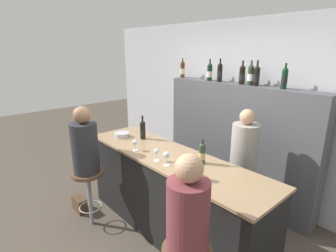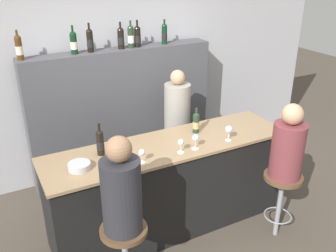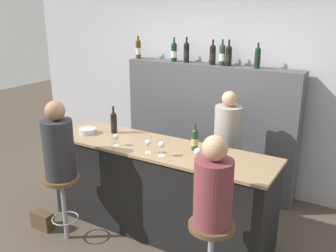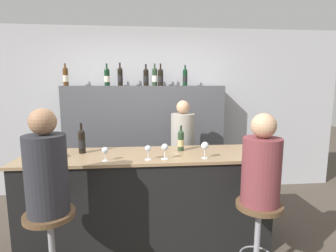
# 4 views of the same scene
# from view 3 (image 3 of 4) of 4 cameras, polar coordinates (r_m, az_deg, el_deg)

# --- Properties ---
(ground_plane) EXTENTS (16.00, 16.00, 0.00)m
(ground_plane) POSITION_cam_3_polar(r_m,az_deg,el_deg) (4.23, -3.89, -17.37)
(ground_plane) COLOR #4C4238
(wall_back) EXTENTS (6.40, 0.05, 2.60)m
(wall_back) POSITION_cam_3_polar(r_m,az_deg,el_deg) (5.20, 7.37, 5.11)
(wall_back) COLOR #B2B2B7
(wall_back) RESTS_ON ground_plane
(bar_counter) EXTENTS (2.56, 0.69, 1.01)m
(bar_counter) POSITION_cam_3_polar(r_m,az_deg,el_deg) (4.20, -1.50, -9.53)
(bar_counter) COLOR black
(bar_counter) RESTS_ON ground_plane
(back_bar_cabinet) EXTENTS (2.39, 0.28, 1.71)m
(back_bar_cabinet) POSITION_cam_3_polar(r_m,az_deg,el_deg) (5.12, 6.16, -0.21)
(back_bar_cabinet) COLOR #4C4C51
(back_bar_cabinet) RESTS_ON ground_plane
(wine_bottle_counter_0) EXTENTS (0.07, 0.07, 0.32)m
(wine_bottle_counter_0) POSITION_cam_3_polar(r_m,az_deg,el_deg) (4.41, -8.26, 0.56)
(wine_bottle_counter_0) COLOR black
(wine_bottle_counter_0) RESTS_ON bar_counter
(wine_bottle_counter_1) EXTENTS (0.07, 0.07, 0.28)m
(wine_bottle_counter_1) POSITION_cam_3_polar(r_m,az_deg,el_deg) (3.87, 4.11, -2.01)
(wine_bottle_counter_1) COLOR #233823
(wine_bottle_counter_1) RESTS_ON bar_counter
(wine_bottle_backbar_0) EXTENTS (0.08, 0.08, 0.32)m
(wine_bottle_backbar_0) POSITION_cam_3_polar(r_m,az_deg,el_deg) (5.46, -4.55, 11.65)
(wine_bottle_backbar_0) COLOR #4C2D14
(wine_bottle_backbar_0) RESTS_ON back_bar_cabinet
(wine_bottle_backbar_1) EXTENTS (0.08, 0.08, 0.32)m
(wine_bottle_backbar_1) POSITION_cam_3_polar(r_m,az_deg,el_deg) (5.15, 0.93, 11.26)
(wine_bottle_backbar_1) COLOR black
(wine_bottle_backbar_1) RESTS_ON back_bar_cabinet
(wine_bottle_backbar_2) EXTENTS (0.08, 0.08, 0.33)m
(wine_bottle_backbar_2) POSITION_cam_3_polar(r_m,az_deg,el_deg) (5.05, 2.84, 11.20)
(wine_bottle_backbar_2) COLOR black
(wine_bottle_backbar_2) RESTS_ON back_bar_cabinet
(wine_bottle_backbar_3) EXTENTS (0.08, 0.08, 0.32)m
(wine_bottle_backbar_3) POSITION_cam_3_polar(r_m,az_deg,el_deg) (4.89, 6.82, 10.78)
(wine_bottle_backbar_3) COLOR black
(wine_bottle_backbar_3) RESTS_ON back_bar_cabinet
(wine_bottle_backbar_4) EXTENTS (0.08, 0.08, 0.32)m
(wine_bottle_backbar_4) POSITION_cam_3_polar(r_m,az_deg,el_deg) (4.84, 8.26, 10.73)
(wine_bottle_backbar_4) COLOR #233823
(wine_bottle_backbar_4) RESTS_ON back_bar_cabinet
(wine_bottle_backbar_5) EXTENTS (0.08, 0.08, 0.32)m
(wine_bottle_backbar_5) POSITION_cam_3_polar(r_m,az_deg,el_deg) (4.81, 9.22, 10.56)
(wine_bottle_backbar_5) COLOR black
(wine_bottle_backbar_5) RESTS_ON back_bar_cabinet
(wine_bottle_backbar_6) EXTENTS (0.07, 0.07, 0.31)m
(wine_bottle_backbar_6) POSITION_cam_3_polar(r_m,az_deg,el_deg) (4.69, 13.49, 10.12)
(wine_bottle_backbar_6) COLOR black
(wine_bottle_backbar_6) RESTS_ON back_bar_cabinet
(wine_glass_0) EXTENTS (0.06, 0.06, 0.13)m
(wine_glass_0) POSITION_cam_3_polar(r_m,az_deg,el_deg) (4.01, -7.91, -1.69)
(wine_glass_0) COLOR silver
(wine_glass_0) RESTS_ON bar_counter
(wine_glass_1) EXTENTS (0.07, 0.07, 0.14)m
(wine_glass_1) POSITION_cam_3_polar(r_m,az_deg,el_deg) (3.78, -3.06, -2.69)
(wine_glass_1) COLOR silver
(wine_glass_1) RESTS_ON bar_counter
(wine_glass_2) EXTENTS (0.07, 0.07, 0.15)m
(wine_glass_2) POSITION_cam_3_polar(r_m,az_deg,el_deg) (3.70, -0.96, -2.98)
(wine_glass_2) COLOR silver
(wine_glass_2) RESTS_ON bar_counter
(wine_glass_3) EXTENTS (0.08, 0.08, 0.16)m
(wine_glass_3) POSITION_cam_3_polar(r_m,az_deg,el_deg) (3.52, 4.56, -4.02)
(wine_glass_3) COLOR silver
(wine_glass_3) RESTS_ON bar_counter
(metal_bowl) EXTENTS (0.20, 0.20, 0.06)m
(metal_bowl) POSITION_cam_3_polar(r_m,az_deg,el_deg) (4.48, -12.14, -0.73)
(metal_bowl) COLOR #B7B7BC
(metal_bowl) RESTS_ON bar_counter
(bar_stool_left) EXTENTS (0.39, 0.39, 0.74)m
(bar_stool_left) POSITION_cam_3_polar(r_m,az_deg,el_deg) (4.15, -15.76, -9.47)
(bar_stool_left) COLOR gray
(bar_stool_left) RESTS_ON ground_plane
(guest_seated_left) EXTENTS (0.31, 0.31, 0.82)m
(guest_seated_left) POSITION_cam_3_polar(r_m,az_deg,el_deg) (3.95, -16.38, -2.80)
(guest_seated_left) COLOR #28282D
(guest_seated_left) RESTS_ON bar_stool_left
(bar_stool_right) EXTENTS (0.39, 0.39, 0.74)m
(bar_stool_right) POSITION_cam_3_polar(r_m,az_deg,el_deg) (3.27, 6.59, -16.88)
(bar_stool_right) COLOR gray
(bar_stool_right) RESTS_ON ground_plane
(guest_seated_right) EXTENTS (0.32, 0.32, 0.76)m
(guest_seated_right) POSITION_cam_3_polar(r_m,az_deg,el_deg) (3.02, 6.93, -9.24)
(guest_seated_right) COLOR brown
(guest_seated_right) RESTS_ON bar_stool_right
(bartender) EXTENTS (0.32, 0.32, 1.52)m
(bartender) POSITION_cam_3_polar(r_m,az_deg,el_deg) (4.51, 8.90, -4.96)
(bartender) COLOR gray
(bartender) RESTS_ON ground_plane
(handbag) EXTENTS (0.26, 0.12, 0.20)m
(handbag) POSITION_cam_3_polar(r_m,az_deg,el_deg) (4.63, -18.57, -13.46)
(handbag) COLOR #513823
(handbag) RESTS_ON ground_plane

